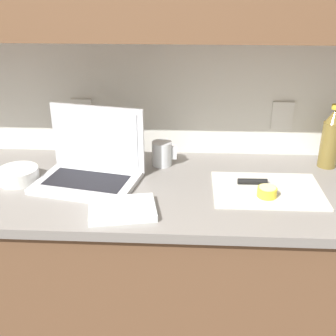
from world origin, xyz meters
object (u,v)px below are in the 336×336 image
at_px(measuring_cup, 162,153).
at_px(laptop, 91,164).
at_px(knife, 263,182).
at_px(bottle_green_soda, 331,139).
at_px(cutting_board, 267,190).
at_px(bowl_white, 18,175).
at_px(lemon_half_cut, 267,192).

bearing_deg(measuring_cup, laptop, -149.67).
relative_size(knife, bottle_green_soda, 1.09).
height_order(cutting_board, bottle_green_soda, bottle_green_soda).
relative_size(knife, measuring_cup, 2.80).
bearing_deg(knife, bowl_white, 179.37).
relative_size(cutting_board, bowl_white, 2.60).
height_order(laptop, knife, laptop).
xyz_separation_m(cutting_board, bottle_green_soda, (0.28, 0.24, 0.12)).
relative_size(laptop, cutting_board, 1.05).
bearing_deg(lemon_half_cut, cutting_board, 78.82).
distance_m(knife, measuring_cup, 0.43).
bearing_deg(cutting_board, measuring_cup, 151.74).
distance_m(measuring_cup, bowl_white, 0.57).
relative_size(laptop, knife, 1.45).
xyz_separation_m(bottle_green_soda, measuring_cup, (-0.68, -0.02, -0.07)).
distance_m(cutting_board, knife, 0.04).
bearing_deg(lemon_half_cut, bottle_green_soda, 45.08).
height_order(knife, measuring_cup, measuring_cup).
distance_m(lemon_half_cut, measuring_cup, 0.48).
height_order(measuring_cup, bowl_white, measuring_cup).
relative_size(cutting_board, knife, 1.38).
bearing_deg(knife, bottle_green_soda, 33.13).
height_order(laptop, cutting_board, laptop).
bearing_deg(bowl_white, lemon_half_cut, -5.55).
xyz_separation_m(laptop, bottle_green_soda, (0.94, 0.17, 0.06)).
xyz_separation_m(knife, measuring_cup, (-0.39, 0.18, 0.03)).
bearing_deg(laptop, bottle_green_soda, 22.15).
bearing_deg(bottle_green_soda, cutting_board, -139.98).
xyz_separation_m(cutting_board, bowl_white, (-0.94, 0.03, 0.02)).
distance_m(bottle_green_soda, measuring_cup, 0.68).
xyz_separation_m(lemon_half_cut, bottle_green_soda, (0.29, 0.29, 0.09)).
distance_m(cutting_board, lemon_half_cut, 0.06).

